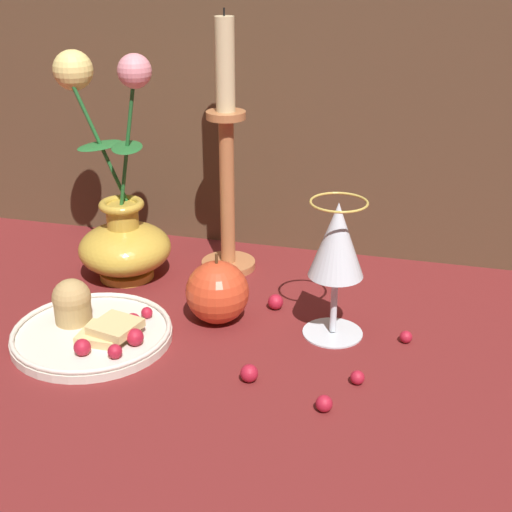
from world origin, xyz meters
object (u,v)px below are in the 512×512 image
(vase, at_px, (120,220))
(plate_with_pastries, at_px, (90,327))
(candlestick, at_px, (227,165))
(wine_glass, at_px, (337,246))
(apple_beside_vase, at_px, (217,292))

(vase, bearing_deg, plate_with_pastries, -79.14)
(candlestick, bearing_deg, plate_with_pastries, -113.47)
(vase, height_order, wine_glass, vase)
(plate_with_pastries, relative_size, apple_beside_vase, 2.09)
(vase, relative_size, candlestick, 0.86)
(wine_glass, height_order, apple_beside_vase, wine_glass)
(vase, xyz_separation_m, candlestick, (0.13, 0.06, 0.07))
(vase, distance_m, wine_glass, 0.32)
(vase, bearing_deg, wine_glass, -15.38)
(candlestick, height_order, apple_beside_vase, candlestick)
(plate_with_pastries, distance_m, candlestick, 0.29)
(plate_with_pastries, bearing_deg, apple_beside_vase, 30.76)
(wine_glass, distance_m, apple_beside_vase, 0.16)
(plate_with_pastries, height_order, candlestick, candlestick)
(vase, relative_size, plate_with_pastries, 1.62)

